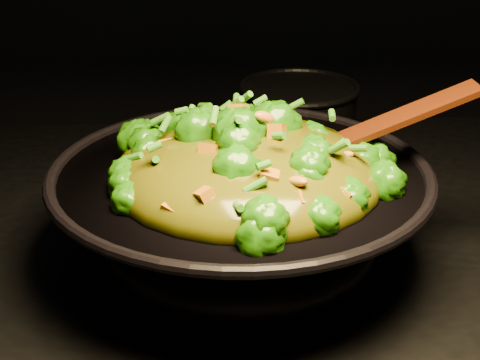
{
  "coord_description": "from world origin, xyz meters",
  "views": [
    {
      "loc": [
        -0.16,
        -0.9,
        1.4
      ],
      "look_at": [
        -0.11,
        -0.07,
        1.01
      ],
      "focal_mm": 55.0,
      "sensor_mm": 36.0,
      "label": 1
    }
  ],
  "objects": [
    {
      "name": "wok",
      "position": [
        -0.11,
        -0.08,
        0.96
      ],
      "size": [
        0.53,
        0.53,
        0.13
      ],
      "primitive_type": null,
      "rotation": [
        0.0,
        0.0,
        -0.16
      ],
      "color": "black",
      "rests_on": "stovetop"
    },
    {
      "name": "back_pot",
      "position": [
        0.01,
        0.32,
        0.96
      ],
      "size": [
        0.21,
        0.21,
        0.11
      ],
      "primitive_type": "cylinder",
      "rotation": [
        0.0,
        0.0,
        -0.05
      ],
      "color": "black",
      "rests_on": "stovetop"
    },
    {
      "name": "stir_fry",
      "position": [
        -0.11,
        -0.1,
        1.08
      ],
      "size": [
        0.34,
        0.34,
        0.11
      ],
      "primitive_type": null,
      "rotation": [
        0.0,
        0.0,
        0.04
      ],
      "color": "#216707",
      "rests_on": "wok"
    },
    {
      "name": "spatula",
      "position": [
        0.04,
        -0.06,
        1.08
      ],
      "size": [
        0.27,
        0.05,
        0.11
      ],
      "primitive_type": "cube",
      "rotation": [
        0.0,
        -0.38,
        0.02
      ],
      "color": "#3E0F04",
      "rests_on": "wok"
    }
  ]
}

